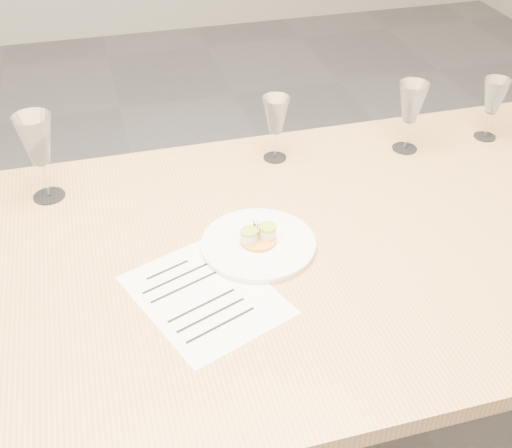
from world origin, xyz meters
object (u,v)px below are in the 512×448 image
object	(u,v)px
dining_table	(186,286)
wine_glass_3	(494,98)
wine_glass_2	(411,104)
recipe_sheet	(205,295)
wine_glass_1	(276,117)
dinner_plate	(259,243)
wine_glass_0	(37,142)

from	to	relation	value
dining_table	wine_glass_3	world-z (taller)	wine_glass_3
wine_glass_2	dining_table	bearing A→B (deg)	-154.55
recipe_sheet	wine_glass_1	xyz separation A→B (m)	(0.29, 0.48, 0.12)
dinner_plate	wine_glass_2	size ratio (longest dim) A/B	1.31
dining_table	dinner_plate	distance (m)	0.19
wine_glass_0	wine_glass_3	size ratio (longest dim) A/B	1.26
dinner_plate	dining_table	bearing A→B (deg)	-176.45
dining_table	wine_glass_2	world-z (taller)	wine_glass_2
dinner_plate	wine_glass_3	size ratio (longest dim) A/B	1.45
recipe_sheet	wine_glass_3	size ratio (longest dim) A/B	2.17
dinner_plate	wine_glass_1	xyz separation A→B (m)	(0.15, 0.36, 0.11)
recipe_sheet	wine_glass_0	world-z (taller)	wine_glass_0
dinner_plate	wine_glass_3	bearing A→B (deg)	22.36
dining_table	wine_glass_3	bearing A→B (deg)	19.16
dinner_plate	recipe_sheet	distance (m)	0.19
dinner_plate	wine_glass_2	bearing A→B (deg)	31.56
recipe_sheet	wine_glass_0	distance (m)	0.56
wine_glass_2	dinner_plate	bearing A→B (deg)	-148.44
wine_glass_0	wine_glass_1	distance (m)	0.59
dining_table	wine_glass_0	size ratio (longest dim) A/B	10.83
dining_table	wine_glass_0	world-z (taller)	wine_glass_0
wine_glass_1	recipe_sheet	bearing A→B (deg)	-121.37
dining_table	wine_glass_0	xyz separation A→B (m)	(-0.28, 0.34, 0.22)
dining_table	wine_glass_2	xyz separation A→B (m)	(0.68, 0.32, 0.20)
wine_glass_0	recipe_sheet	bearing A→B (deg)	-56.47
recipe_sheet	wine_glass_0	xyz separation A→B (m)	(-0.30, 0.45, 0.15)
wine_glass_2	wine_glass_3	size ratio (longest dim) A/B	1.11
wine_glass_0	wine_glass_2	distance (m)	0.95
dinner_plate	recipe_sheet	xyz separation A→B (m)	(-0.15, -0.12, -0.01)
recipe_sheet	wine_glass_3	distance (m)	1.01
recipe_sheet	wine_glass_3	bearing A→B (deg)	4.42
wine_glass_2	wine_glass_3	bearing A→B (deg)	0.02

